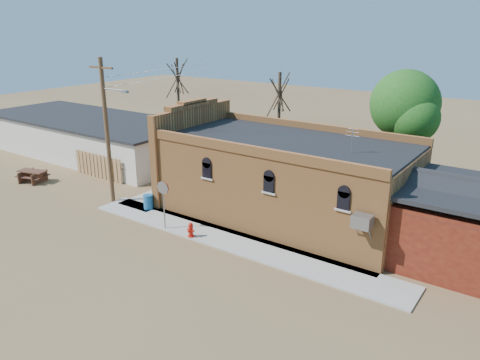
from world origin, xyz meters
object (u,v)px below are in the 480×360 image
Objects in this scene: fire_hydrant at (191,230)px; trash_barrel at (148,202)px; picnic_table at (33,174)px; stop_sign at (163,192)px; utility_pole at (107,129)px; brick_bar at (281,177)px.

trash_barrel is (-4.72, 1.50, 0.05)m from fire_hydrant.
fire_hydrant is 0.34× the size of picnic_table.
stop_sign is at bearing -27.95° from trash_barrel.
utility_pole is at bearing -173.98° from trash_barrel.
fire_hydrant is at bearing 16.27° from stop_sign.
fire_hydrant is (7.56, -1.20, -4.30)m from utility_pole.
fire_hydrant is at bearing -17.69° from trash_barrel.
utility_pole is 10.10× the size of trash_barrel.
trash_barrel reaches higher than picnic_table.
picnic_table is at bearing -164.19° from brick_bar.
trash_barrel is (2.84, 0.30, -4.25)m from utility_pole.
utility_pole is 8.78m from fire_hydrant.
utility_pole is at bearing -10.37° from picnic_table.
brick_bar is 20.60× the size of fire_hydrant.
utility_pole is at bearing 155.44° from fire_hydrant.
fire_hydrant is 4.95m from trash_barrel.
stop_sign is 3.09× the size of trash_barrel.
trash_barrel is (-2.83, 1.50, -1.67)m from stop_sign.
trash_barrel is at bearing 168.44° from stop_sign.
utility_pole reaches higher than trash_barrel.
fire_hydrant reaches higher than picnic_table.
brick_bar is 8.21m from trash_barrel.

